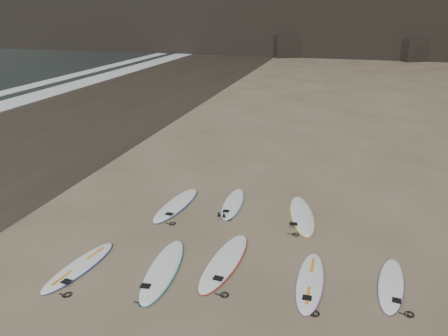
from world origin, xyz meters
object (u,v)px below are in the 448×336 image
object	(u,v)px
surfboard_2	(225,261)
surfboard_5	(176,204)
surfboard_4	(391,284)
surfboard_6	(233,203)
surfboard_0	(79,266)
surfboard_1	(163,269)
surfboard_3	(310,281)
surfboard_7	(302,215)

from	to	relation	value
surfboard_2	surfboard_5	xyz separation A→B (m)	(-2.30, 2.66, -0.00)
surfboard_4	surfboard_6	distance (m)	5.40
surfboard_0	surfboard_5	world-z (taller)	surfboard_5
surfboard_1	surfboard_2	world-z (taller)	surfboard_2
surfboard_2	surfboard_3	size ratio (longest dim) A/B	1.15
surfboard_1	surfboard_2	bearing A→B (deg)	22.73
surfboard_2	surfboard_6	bearing A→B (deg)	106.30
surfboard_4	surfboard_7	distance (m)	3.67
surfboard_1	surfboard_7	size ratio (longest dim) A/B	1.04
surfboard_3	surfboard_5	distance (m)	5.24
surfboard_1	surfboard_3	world-z (taller)	surfboard_1
surfboard_0	surfboard_7	world-z (taller)	surfboard_7
surfboard_1	surfboard_4	world-z (taller)	surfboard_1
surfboard_7	surfboard_1	bearing A→B (deg)	-139.59
surfboard_1	surfboard_6	bearing A→B (deg)	74.32
surfboard_0	surfboard_4	bearing A→B (deg)	18.54
surfboard_0	surfboard_6	xyz separation A→B (m)	(2.60, 4.36, -0.00)
surfboard_2	surfboard_4	bearing A→B (deg)	7.09
surfboard_6	surfboard_7	size ratio (longest dim) A/B	0.89
surfboard_5	surfboard_6	size ratio (longest dim) A/B	1.15
surfboard_4	surfboard_1	bearing A→B (deg)	-164.44
surfboard_0	surfboard_2	bearing A→B (deg)	27.60
surfboard_5	surfboard_7	world-z (taller)	surfboard_5
surfboard_6	surfboard_7	bearing A→B (deg)	-9.47
surfboard_4	surfboard_6	xyz separation A→B (m)	(-4.43, 3.09, 0.00)
surfboard_6	surfboard_4	bearing A→B (deg)	-38.73
surfboard_4	surfboard_5	distance (m)	6.59
surfboard_2	surfboard_7	xyz separation A→B (m)	(1.51, 3.01, -0.00)
surfboard_2	surfboard_3	bearing A→B (deg)	-1.49
surfboard_2	surfboard_6	size ratio (longest dim) A/B	1.19
surfboard_0	surfboard_1	distance (m)	2.00
surfboard_0	surfboard_1	bearing A→B (deg)	20.41
surfboard_0	surfboard_6	distance (m)	5.08
surfboard_5	surfboard_7	size ratio (longest dim) A/B	1.02
surfboard_6	surfboard_2	bearing A→B (deg)	-82.58
surfboard_3	surfboard_6	size ratio (longest dim) A/B	1.04
surfboard_0	surfboard_3	size ratio (longest dim) A/B	0.98
surfboard_4	surfboard_7	world-z (taller)	surfboard_7
surfboard_2	surfboard_6	world-z (taller)	surfboard_2
surfboard_6	surfboard_7	xyz separation A→B (m)	(2.15, -0.21, 0.01)
surfboard_0	surfboard_5	bearing A→B (deg)	84.40
surfboard_1	surfboard_6	world-z (taller)	surfboard_1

